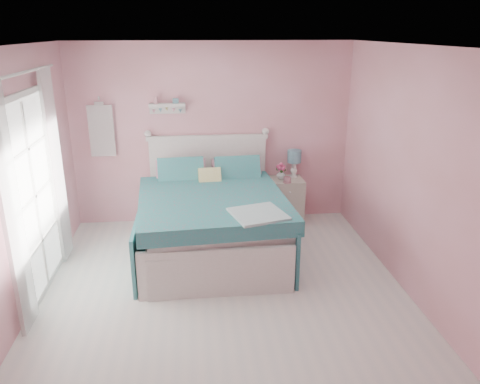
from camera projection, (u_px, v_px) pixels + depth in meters
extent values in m
plane|color=silver|center=(225.00, 296.00, 5.08)|extent=(4.50, 4.50, 0.00)
plane|color=tan|center=(212.00, 135.00, 6.77)|extent=(4.00, 0.00, 4.00)
plane|color=tan|center=(251.00, 310.00, 2.54)|extent=(4.00, 0.00, 4.00)
plane|color=tan|center=(14.00, 189.00, 4.46)|extent=(0.00, 4.50, 4.50)
plane|color=tan|center=(415.00, 176.00, 4.85)|extent=(0.00, 4.50, 4.50)
plane|color=white|center=(221.00, 46.00, 4.22)|extent=(4.50, 4.50, 0.00)
cube|color=silver|center=(212.00, 235.00, 6.02)|extent=(1.79, 2.28, 0.47)
cube|color=silver|center=(212.00, 212.00, 5.92)|extent=(1.72, 2.21, 0.16)
cube|color=silver|center=(208.00, 181.00, 6.92)|extent=(1.68, 0.07, 1.24)
cube|color=silver|center=(207.00, 137.00, 6.71)|extent=(1.74, 0.09, 0.06)
cube|color=silver|center=(217.00, 273.00, 4.99)|extent=(1.68, 0.06, 0.56)
cube|color=teal|center=(212.00, 203.00, 5.72)|extent=(1.89, 2.03, 0.18)
cube|color=pink|center=(181.00, 174.00, 6.52)|extent=(0.70, 0.32, 0.43)
cube|color=pink|center=(237.00, 172.00, 6.59)|extent=(0.70, 0.32, 0.43)
cube|color=#CCBC59|center=(210.00, 179.00, 6.29)|extent=(0.31, 0.24, 0.31)
cube|color=beige|center=(286.00, 200.00, 6.96)|extent=(0.46, 0.43, 0.67)
cube|color=silver|center=(290.00, 192.00, 6.70)|extent=(0.40, 0.02, 0.16)
sphere|color=white|center=(290.00, 192.00, 6.68)|extent=(0.03, 0.03, 0.03)
cylinder|color=white|center=(294.00, 176.00, 6.96)|extent=(0.13, 0.13, 0.02)
cylinder|color=white|center=(294.00, 169.00, 6.92)|extent=(0.06, 0.06, 0.22)
cylinder|color=#669AAA|center=(294.00, 156.00, 6.86)|extent=(0.20, 0.20, 0.18)
imported|color=white|center=(281.00, 174.00, 6.83)|extent=(0.14, 0.14, 0.14)
imported|color=pink|center=(287.00, 180.00, 6.67)|extent=(0.12, 0.12, 0.09)
sphere|color=#E54E84|center=(281.00, 165.00, 6.78)|extent=(0.06, 0.06, 0.06)
sphere|color=#E54E84|center=(284.00, 167.00, 6.82)|extent=(0.06, 0.06, 0.06)
sphere|color=#E54E84|center=(278.00, 167.00, 6.80)|extent=(0.06, 0.06, 0.06)
sphere|color=#E54E84|center=(283.00, 169.00, 6.78)|extent=(0.06, 0.06, 0.06)
sphere|color=#E54E84|center=(279.00, 168.00, 6.78)|extent=(0.06, 0.06, 0.06)
cube|color=silver|center=(167.00, 105.00, 6.48)|extent=(0.50, 0.14, 0.04)
cube|color=silver|center=(168.00, 109.00, 6.56)|extent=(0.50, 0.03, 0.12)
cylinder|color=#D18C99|center=(156.00, 100.00, 6.44)|extent=(0.06, 0.06, 0.10)
cube|color=#669AAA|center=(176.00, 101.00, 6.48)|extent=(0.08, 0.06, 0.07)
cube|color=white|center=(101.00, 131.00, 6.52)|extent=(0.34, 0.03, 0.72)
cube|color=silver|center=(18.00, 95.00, 4.56)|extent=(0.04, 1.32, 0.06)
cube|color=silver|center=(47.00, 284.00, 5.25)|extent=(0.04, 1.32, 0.06)
cube|color=silver|center=(13.00, 222.00, 4.33)|extent=(0.04, 0.06, 2.10)
cube|color=silver|center=(51.00, 181.00, 5.51)|extent=(0.04, 0.06, 2.10)
cube|color=white|center=(34.00, 196.00, 4.91)|extent=(0.02, 1.20, 2.04)
cube|color=white|center=(12.00, 214.00, 4.18)|extent=(0.04, 0.40, 2.32)
cube|color=white|center=(56.00, 168.00, 5.58)|extent=(0.04, 0.40, 2.32)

